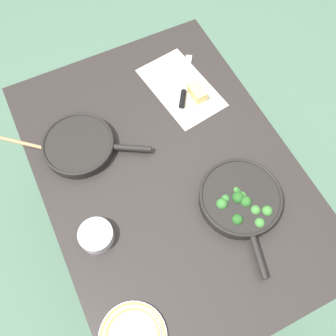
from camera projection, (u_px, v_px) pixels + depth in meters
The scene contains 9 objects.
ground_plane at pixel (168, 226), 2.10m from camera, with size 14.00×14.00×0.00m, color #51755B.
dining_table_red at pixel (168, 178), 1.51m from camera, with size 1.34×0.95×0.73m.
skillet_broccoli at pixel (241, 199), 1.36m from camera, with size 0.44×0.30×0.07m.
skillet_eggs at pixel (80, 145), 1.46m from camera, with size 0.30×0.39×0.05m.
wooden_spoon at pixel (40, 147), 1.48m from camera, with size 0.28×0.32×0.02m.
parchment_sheet at pixel (181, 87), 1.62m from camera, with size 0.41×0.28×0.00m.
grater_knife at pixel (184, 88), 1.61m from camera, with size 0.26×0.18×0.02m.
cheese_block at pixel (197, 92), 1.58m from camera, with size 0.09×0.05×0.05m.
prep_bowl_steel at pixel (96, 236), 1.31m from camera, with size 0.12×0.12×0.05m.
Camera 1 is at (0.56, -0.27, 2.03)m, focal length 40.00 mm.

